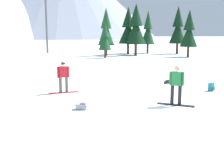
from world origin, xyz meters
TOP-DOWN VIEW (x-y plane):
  - ground_plane at (0.00, 0.00)m, footprint 800.00×800.00m
  - snowboarder_foreground at (1.54, -0.28)m, footprint 1.54×0.97m
  - snowboarder_midground at (-3.45, 2.68)m, footprint 1.56×0.56m
  - loose_snowboard_near_right at (3.22, 4.83)m, footprint 1.52×1.08m
  - backpack_teal at (4.45, 2.25)m, footprint 0.38×0.37m
  - backpack_grey at (-2.49, -0.46)m, footprint 0.54×0.36m
  - pine_tree_slender at (4.65, 29.91)m, footprint 3.04×3.04m
  - pine_tree_twin at (12.41, 29.01)m, footprint 2.65×2.65m
  - pine_tree_broad at (7.96, 30.40)m, footprint 2.22×2.22m
  - pine_tree_short at (0.87, 26.68)m, footprint 2.40×2.40m
  - pine_tree_tall at (0.39, 22.86)m, footprint 1.67×1.67m
  - pine_tree_young at (11.81, 23.15)m, footprint 2.35×2.35m
  - pine_tree_leaning at (5.23, 26.66)m, footprint 2.97×2.97m
  - ski_lift_tower at (-8.32, 32.64)m, footprint 2.97×0.36m

SIDE VIEW (x-z plane):
  - ground_plane at x=0.00m, z-range 0.00..0.00m
  - loose_snowboard_near_right at x=3.22m, z-range 0.00..0.26m
  - backpack_grey at x=-2.49m, z-range -0.01..0.28m
  - backpack_teal at x=4.45m, z-range -0.02..0.45m
  - snowboarder_midground at x=-3.45m, z-range 0.04..1.71m
  - snowboarder_foreground at x=1.54m, z-range 0.05..1.79m
  - pine_tree_tall at x=0.39m, z-range 0.21..4.99m
  - pine_tree_young at x=11.81m, z-range 0.29..6.64m
  - pine_tree_broad at x=7.96m, z-range 0.30..7.14m
  - pine_tree_short at x=0.87m, z-range 0.31..7.15m
  - pine_tree_slender at x=4.65m, z-range 0.33..7.67m
  - pine_tree_twin at x=12.41m, z-range 0.33..7.78m
  - pine_tree_leaning at x=5.23m, z-range 0.34..7.86m
  - ski_lift_tower at x=-8.32m, z-range 0.67..12.14m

